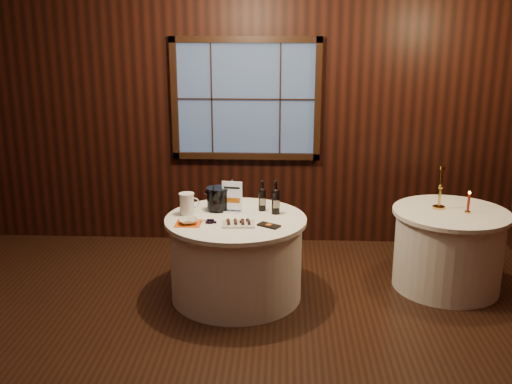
# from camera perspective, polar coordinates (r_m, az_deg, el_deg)

# --- Properties ---
(ground) EXTENTS (6.00, 6.00, 0.00)m
(ground) POSITION_cam_1_polar(r_m,az_deg,el_deg) (4.82, -2.85, -15.04)
(ground) COLOR black
(ground) RESTS_ON ground
(back_wall) EXTENTS (6.00, 0.10, 3.00)m
(back_wall) POSITION_cam_1_polar(r_m,az_deg,el_deg) (6.67, -0.96, 7.97)
(back_wall) COLOR black
(back_wall) RESTS_ON ground
(main_table) EXTENTS (1.28, 1.28, 0.77)m
(main_table) POSITION_cam_1_polar(r_m,az_deg,el_deg) (5.53, -1.90, -6.22)
(main_table) COLOR white
(main_table) RESTS_ON ground
(side_table) EXTENTS (1.08, 1.08, 0.77)m
(side_table) POSITION_cam_1_polar(r_m,az_deg,el_deg) (6.00, 17.82, -5.19)
(side_table) COLOR white
(side_table) RESTS_ON ground
(sign_stand) EXTENTS (0.19, 0.11, 0.31)m
(sign_stand) POSITION_cam_1_polar(r_m,az_deg,el_deg) (5.53, -2.26, -0.88)
(sign_stand) COLOR silver
(sign_stand) RESTS_ON main_table
(port_bottle_left) EXTENTS (0.07, 0.07, 0.29)m
(port_bottle_left) POSITION_cam_1_polar(r_m,az_deg,el_deg) (5.56, 0.59, -0.55)
(port_bottle_left) COLOR black
(port_bottle_left) RESTS_ON main_table
(port_bottle_right) EXTENTS (0.08, 0.08, 0.32)m
(port_bottle_right) POSITION_cam_1_polar(r_m,az_deg,el_deg) (5.47, 1.89, -0.72)
(port_bottle_right) COLOR black
(port_bottle_right) RESTS_ON main_table
(ice_bucket) EXTENTS (0.22, 0.22, 0.22)m
(ice_bucket) POSITION_cam_1_polar(r_m,az_deg,el_deg) (5.58, -3.65, -0.61)
(ice_bucket) COLOR black
(ice_bucket) RESTS_ON main_table
(chocolate_plate) EXTENTS (0.30, 0.21, 0.04)m
(chocolate_plate) POSITION_cam_1_polar(r_m,az_deg,el_deg) (5.21, -1.67, -2.99)
(chocolate_plate) COLOR silver
(chocolate_plate) RESTS_ON main_table
(chocolate_box) EXTENTS (0.22, 0.19, 0.02)m
(chocolate_box) POSITION_cam_1_polar(r_m,az_deg,el_deg) (5.18, 1.23, -3.21)
(chocolate_box) COLOR black
(chocolate_box) RESTS_ON main_table
(grape_bunch) EXTENTS (0.15, 0.06, 0.04)m
(grape_bunch) POSITION_cam_1_polar(r_m,az_deg,el_deg) (5.27, -4.34, -2.79)
(grape_bunch) COLOR black
(grape_bunch) RESTS_ON main_table
(glass_pitcher) EXTENTS (0.19, 0.14, 0.20)m
(glass_pitcher) POSITION_cam_1_polar(r_m,az_deg,el_deg) (5.50, -6.58, -1.12)
(glass_pitcher) COLOR white
(glass_pitcher) RESTS_ON main_table
(orange_napkin) EXTENTS (0.22, 0.22, 0.00)m
(orange_napkin) POSITION_cam_1_polar(r_m,az_deg,el_deg) (5.28, -6.46, -2.99)
(orange_napkin) COLOR #DB5512
(orange_napkin) RESTS_ON main_table
(cracker_bowl) EXTENTS (0.20, 0.20, 0.04)m
(cracker_bowl) POSITION_cam_1_polar(r_m,az_deg,el_deg) (5.27, -6.47, -2.76)
(cracker_bowl) COLOR silver
(cracker_bowl) RESTS_ON orange_napkin
(brass_candlestick) EXTENTS (0.12, 0.12, 0.41)m
(brass_candlestick) POSITION_cam_1_polar(r_m,az_deg,el_deg) (5.88, 17.12, -0.11)
(brass_candlestick) COLOR #BA8A3A
(brass_candlestick) RESTS_ON side_table
(red_candle) EXTENTS (0.06, 0.06, 0.21)m
(red_candle) POSITION_cam_1_polar(r_m,az_deg,el_deg) (5.85, 19.57, -1.10)
(red_candle) COLOR #BA8A3A
(red_candle) RESTS_ON side_table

